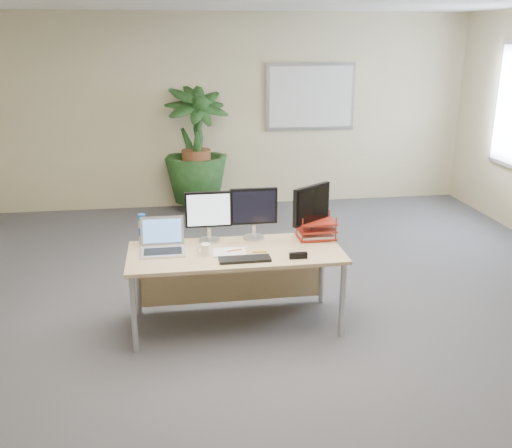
{
  "coord_description": "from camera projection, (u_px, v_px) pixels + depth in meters",
  "views": [
    {
      "loc": [
        -0.79,
        -4.13,
        2.36
      ],
      "look_at": [
        -0.13,
        0.35,
        0.87
      ],
      "focal_mm": 40.0,
      "sensor_mm": 36.0,
      "label": 1
    }
  ],
  "objects": [
    {
      "name": "keyboard",
      "position": [
        245.0,
        259.0,
        4.51
      ],
      "size": [
        0.41,
        0.14,
        0.02
      ],
      "primitive_type": "cube",
      "rotation": [
        0.0,
        0.0,
        0.01
      ],
      "color": "black",
      "rests_on": "desk"
    },
    {
      "name": "desk",
      "position": [
        234.0,
        263.0,
        4.84
      ],
      "size": [
        1.77,
        0.75,
        0.68
      ],
      "color": "#D5B47D",
      "rests_on": "floor"
    },
    {
      "name": "spiral_notebook",
      "position": [
        229.0,
        252.0,
        4.67
      ],
      "size": [
        0.28,
        0.22,
        0.01
      ],
      "primitive_type": "cube",
      "rotation": [
        0.0,
        0.0,
        -0.06
      ],
      "color": "white",
      "rests_on": "desk"
    },
    {
      "name": "back_wall",
      "position": [
        227.0,
        112.0,
        8.07
      ],
      "size": [
        7.0,
        0.04,
        2.7
      ],
      "primitive_type": "cube",
      "color": "#C3B48A",
      "rests_on": "floor"
    },
    {
      "name": "stapler",
      "position": [
        298.0,
        256.0,
        4.55
      ],
      "size": [
        0.15,
        0.04,
        0.05
      ],
      "primitive_type": "cube",
      "rotation": [
        0.0,
        0.0,
        0.01
      ],
      "color": "black",
      "rests_on": "desk"
    },
    {
      "name": "yellow_highlighter",
      "position": [
        259.0,
        252.0,
        4.68
      ],
      "size": [
        0.12,
        0.02,
        0.02
      ],
      "primitive_type": "cylinder",
      "rotation": [
        0.0,
        1.57,
        -0.07
      ],
      "color": "yellow",
      "rests_on": "desk"
    },
    {
      "name": "coffee_mug",
      "position": [
        205.0,
        249.0,
        4.62
      ],
      "size": [
        0.11,
        0.08,
        0.09
      ],
      "color": "white",
      "rests_on": "desk"
    },
    {
      "name": "letter_tray",
      "position": [
        316.0,
        231.0,
        4.99
      ],
      "size": [
        0.33,
        0.25,
        0.15
      ],
      "color": "maroon",
      "rests_on": "desk"
    },
    {
      "name": "monitor_right",
      "position": [
        254.0,
        210.0,
        4.92
      ],
      "size": [
        0.41,
        0.19,
        0.46
      ],
      "color": "#BBBABF",
      "rests_on": "desk"
    },
    {
      "name": "monitor_dark",
      "position": [
        311.0,
        208.0,
        4.92
      ],
      "size": [
        0.37,
        0.28,
        0.48
      ],
      "color": "#BBBABF",
      "rests_on": "desk"
    },
    {
      "name": "floor_plant",
      "position": [
        196.0,
        159.0,
        7.91
      ],
      "size": [
        1.06,
        1.06,
        1.5
      ],
      "primitive_type": "imported",
      "rotation": [
        0.0,
        0.0,
        0.33
      ],
      "color": "#143412",
      "rests_on": "floor"
    },
    {
      "name": "floor",
      "position": [
        277.0,
        336.0,
        4.73
      ],
      "size": [
        8.0,
        8.0,
        0.0
      ],
      "primitive_type": "plane",
      "color": "#47464B",
      "rests_on": "ground"
    },
    {
      "name": "laptop",
      "position": [
        163.0,
        243.0,
        4.71
      ],
      "size": [
        0.36,
        0.32,
        0.26
      ],
      "color": "silver",
      "rests_on": "desk"
    },
    {
      "name": "monitor_left",
      "position": [
        209.0,
        213.0,
        4.85
      ],
      "size": [
        0.4,
        0.18,
        0.44
      ],
      "color": "#BBBABF",
      "rests_on": "desk"
    },
    {
      "name": "orange_pen",
      "position": [
        234.0,
        250.0,
        4.68
      ],
      "size": [
        0.13,
        0.04,
        0.01
      ],
      "primitive_type": "cylinder",
      "rotation": [
        0.0,
        1.57,
        0.26
      ],
      "color": "#E74B19",
      "rests_on": "spiral_notebook"
    },
    {
      "name": "whiteboard",
      "position": [
        310.0,
        97.0,
        8.14
      ],
      "size": [
        1.3,
        0.04,
        0.95
      ],
      "color": "#B7B8BC",
      "rests_on": "back_wall"
    },
    {
      "name": "water_bottle",
      "position": [
        142.0,
        230.0,
        4.84
      ],
      "size": [
        0.07,
        0.07,
        0.26
      ],
      "color": "silver",
      "rests_on": "desk"
    }
  ]
}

